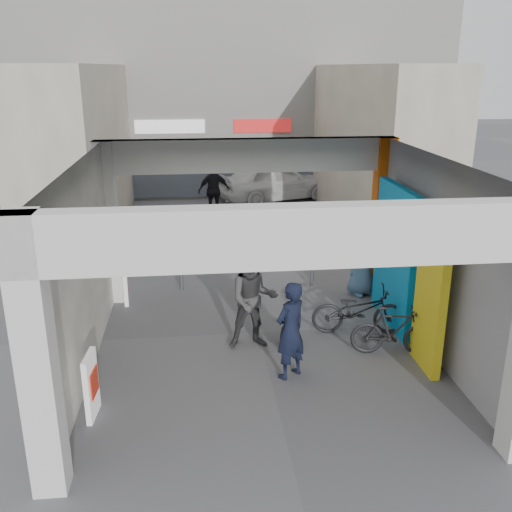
{
  "coord_description": "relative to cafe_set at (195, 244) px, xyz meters",
  "views": [
    {
      "loc": [
        -1.14,
        -10.01,
        4.93
      ],
      "look_at": [
        0.06,
        1.0,
        1.24
      ],
      "focal_mm": 40.0,
      "sensor_mm": 36.0,
      "label": 1
    }
  ],
  "objects": [
    {
      "name": "ground",
      "position": [
        1.2,
        -4.96,
        -0.32
      ],
      "size": [
        90.0,
        90.0,
        0.0
      ],
      "primitive_type": "plane",
      "color": "#58585D",
      "rests_on": "ground"
    },
    {
      "name": "arcade_canopy",
      "position": [
        1.74,
        -5.79,
        1.98
      ],
      "size": [
        6.4,
        6.45,
        6.4
      ],
      "color": "silver",
      "rests_on": "ground"
    },
    {
      "name": "far_building",
      "position": [
        1.2,
        9.03,
        3.67
      ],
      "size": [
        18.0,
        4.08,
        8.0
      ],
      "color": "silver",
      "rests_on": "ground"
    },
    {
      "name": "plaza_bldg_left",
      "position": [
        -3.3,
        2.54,
        2.18
      ],
      "size": [
        2.0,
        9.0,
        5.0
      ],
      "primitive_type": "cube",
      "color": "beige",
      "rests_on": "ground"
    },
    {
      "name": "plaza_bldg_right",
      "position": [
        5.7,
        2.54,
        2.18
      ],
      "size": [
        2.0,
        9.0,
        5.0
      ],
      "primitive_type": "cube",
      "color": "beige",
      "rests_on": "ground"
    },
    {
      "name": "bollard_left",
      "position": [
        -0.33,
        -2.49,
        0.09
      ],
      "size": [
        0.09,
        0.09,
        0.81
      ],
      "primitive_type": "cylinder",
      "color": "gray",
      "rests_on": "ground"
    },
    {
      "name": "bollard_center",
      "position": [
        1.19,
        -2.51,
        0.12
      ],
      "size": [
        0.09,
        0.09,
        0.87
      ],
      "primitive_type": "cylinder",
      "color": "gray",
      "rests_on": "ground"
    },
    {
      "name": "bollard_right",
      "position": [
        2.73,
        -2.6,
        0.09
      ],
      "size": [
        0.09,
        0.09,
        0.83
      ],
      "primitive_type": "cylinder",
      "color": "gray",
      "rests_on": "ground"
    },
    {
      "name": "advert_board_near",
      "position": [
        -1.54,
        -7.45,
        0.19
      ],
      "size": [
        0.14,
        0.55,
        1.0
      ],
      "rotation": [
        0.0,
        0.0,
        -0.08
      ],
      "color": "white",
      "rests_on": "ground"
    },
    {
      "name": "advert_board_far",
      "position": [
        -1.54,
        -3.14,
        0.19
      ],
      "size": [
        0.2,
        0.55,
        1.0
      ],
      "rotation": [
        0.0,
        0.0,
        0.22
      ],
      "color": "white",
      "rests_on": "ground"
    },
    {
      "name": "cafe_set",
      "position": [
        0.0,
        0.0,
        0.0
      ],
      "size": [
        1.49,
        1.2,
        0.9
      ],
      "rotation": [
        0.0,
        0.0,
        -0.29
      ],
      "color": "#ABACB1",
      "rests_on": "ground"
    },
    {
      "name": "produce_stand",
      "position": [
        -1.09,
        0.36,
        0.02
      ],
      "size": [
        1.31,
        0.71,
        0.86
      ],
      "rotation": [
        0.0,
        0.0,
        -0.02
      ],
      "color": "black",
      "rests_on": "ground"
    },
    {
      "name": "crate_stack",
      "position": [
        1.81,
        2.22,
        -0.04
      ],
      "size": [
        0.54,
        0.48,
        0.56
      ],
      "rotation": [
        0.0,
        0.0,
        -0.33
      ],
      "color": "#1B5E23",
      "rests_on": "ground"
    },
    {
      "name": "border_collie",
      "position": [
        1.69,
        -5.57,
        -0.04
      ],
      "size": [
        0.26,
        0.51,
        0.7
      ],
      "rotation": [
        0.0,
        0.0,
        -0.23
      ],
      "color": "black",
      "rests_on": "ground"
    },
    {
      "name": "man_with_dog",
      "position": [
        1.53,
        -6.64,
        0.52
      ],
      "size": [
        0.73,
        0.69,
        1.68
      ],
      "primitive_type": "imported",
      "rotation": [
        0.0,
        0.0,
        3.79
      ],
      "color": "black",
      "rests_on": "ground"
    },
    {
      "name": "man_back_turned",
      "position": [
        1.04,
        -5.49,
        0.61
      ],
      "size": [
        0.94,
        0.75,
        1.86
      ],
      "primitive_type": "imported",
      "rotation": [
        0.0,
        0.0,
        0.05
      ],
      "color": "#3C3B3E",
      "rests_on": "ground"
    },
    {
      "name": "man_elderly",
      "position": [
        3.76,
        -3.22,
        0.57
      ],
      "size": [
        1.01,
        0.85,
        1.77
      ],
      "primitive_type": "imported",
      "rotation": [
        0.0,
        0.0,
        0.39
      ],
      "color": "#527CA0",
      "rests_on": "ground"
    },
    {
      "name": "man_crates",
      "position": [
        0.69,
        4.13,
        0.62
      ],
      "size": [
        1.17,
        0.72,
        1.87
      ],
      "primitive_type": "imported",
      "rotation": [
        0.0,
        0.0,
        3.4
      ],
      "color": "black",
      "rests_on": "ground"
    },
    {
      "name": "bicycle_front",
      "position": [
        3.12,
        -5.16,
        0.15
      ],
      "size": [
        1.86,
        0.83,
        0.94
      ],
      "primitive_type": "imported",
      "rotation": [
        0.0,
        0.0,
        1.46
      ],
      "color": "black",
      "rests_on": "ground"
    },
    {
      "name": "bicycle_rear",
      "position": [
        3.5,
        -6.08,
        0.14
      ],
      "size": [
        1.58,
        0.68,
        0.92
      ],
      "primitive_type": "imported",
      "rotation": [
        0.0,
        0.0,
        1.4
      ],
      "color": "black",
      "rests_on": "ground"
    },
    {
      "name": "white_van",
      "position": [
        3.17,
        6.54,
        0.44
      ],
      "size": [
        4.79,
        3.02,
        1.52
      ],
      "primitive_type": "imported",
      "rotation": [
        0.0,
        0.0,
        1.87
      ],
      "color": "silver",
      "rests_on": "ground"
    }
  ]
}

